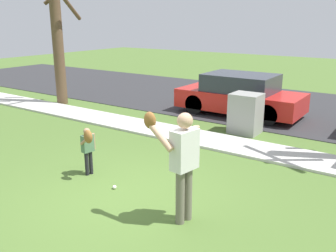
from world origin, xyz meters
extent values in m
plane|color=#4C6B2D|center=(0.00, 3.50, 0.00)|extent=(48.00, 48.00, 0.00)
cube|color=beige|center=(0.00, 3.60, 0.03)|extent=(36.00, 1.20, 0.06)
cube|color=#2D2D30|center=(0.00, 8.60, 0.01)|extent=(36.00, 6.80, 0.02)
cylinder|color=#6B6656|center=(1.30, -0.20, 0.44)|extent=(0.14, 0.14, 0.87)
cylinder|color=#6B6656|center=(1.33, -0.03, 0.44)|extent=(0.14, 0.14, 0.87)
cube|color=silver|center=(1.31, -0.11, 1.18)|extent=(0.30, 0.45, 0.62)
sphere|color=tan|center=(1.31, -0.11, 1.63)|extent=(0.24, 0.24, 0.24)
cylinder|color=tan|center=(1.01, -0.33, 1.41)|extent=(0.55, 0.19, 0.42)
ellipsoid|color=brown|center=(0.81, -0.29, 1.60)|extent=(0.24, 0.18, 0.26)
cylinder|color=tan|center=(1.36, 0.14, 1.20)|extent=(0.10, 0.10, 0.58)
cylinder|color=black|center=(-1.22, 0.38, 0.25)|extent=(0.08, 0.08, 0.49)
cylinder|color=black|center=(-1.24, 0.28, 0.25)|extent=(0.08, 0.08, 0.49)
cube|color=#4C7251|center=(-1.23, 0.33, 0.67)|extent=(0.17, 0.25, 0.35)
sphere|color=#A87A5B|center=(-1.23, 0.33, 0.92)|extent=(0.13, 0.13, 0.13)
cylinder|color=#A87A5B|center=(-1.21, 0.47, 0.68)|extent=(0.06, 0.06, 0.33)
cylinder|color=#A87A5B|center=(-1.11, 0.16, 0.79)|extent=(0.31, 0.11, 0.23)
ellipsoid|color=brown|center=(-1.00, 0.14, 0.90)|extent=(0.24, 0.18, 0.26)
sphere|color=white|center=(-0.35, 0.11, 0.04)|extent=(0.07, 0.07, 0.07)
cube|color=gray|center=(0.22, 4.81, 0.55)|extent=(0.79, 0.70, 1.11)
cylinder|color=brown|center=(-6.89, 4.43, 2.70)|extent=(0.39, 0.39, 5.41)
cylinder|color=brown|center=(-6.35, 4.59, 3.51)|extent=(0.54, 1.37, 1.03)
cube|color=red|center=(-0.74, 6.59, 0.50)|extent=(4.00, 1.75, 0.60)
cube|color=#2D333D|center=(-0.74, 6.59, 1.07)|extent=(2.20, 1.61, 0.55)
cylinder|color=black|center=(0.50, 7.36, 0.34)|extent=(0.64, 0.22, 0.64)
cylinder|color=black|center=(0.50, 5.83, 0.34)|extent=(0.64, 0.22, 0.64)
cylinder|color=black|center=(-1.98, 7.36, 0.34)|extent=(0.64, 0.22, 0.64)
cylinder|color=black|center=(-1.98, 5.83, 0.34)|extent=(0.64, 0.22, 0.64)
camera|label=1|loc=(4.03, -4.51, 3.05)|focal=39.59mm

